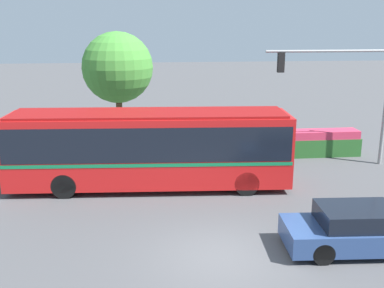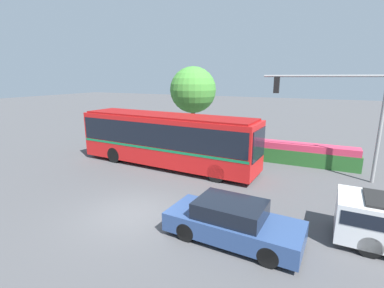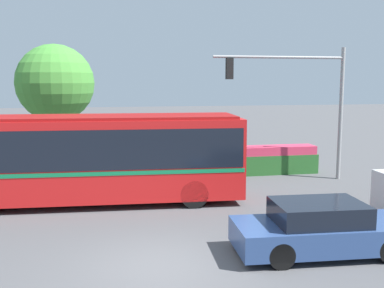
# 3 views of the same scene
# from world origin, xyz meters

# --- Properties ---
(ground_plane) EXTENTS (140.00, 140.00, 0.00)m
(ground_plane) POSITION_xyz_m (0.00, 0.00, 0.00)
(ground_plane) COLOR #4C4C4F
(city_bus) EXTENTS (11.72, 3.22, 3.24)m
(city_bus) POSITION_xyz_m (-2.01, 6.20, 1.84)
(city_bus) COLOR red
(city_bus) RESTS_ON ground
(sedan_foreground) EXTENTS (4.68, 2.13, 1.38)m
(sedan_foreground) POSITION_xyz_m (4.23, -0.01, 0.65)
(sedan_foreground) COLOR navy
(sedan_foreground) RESTS_ON ground
(traffic_light_pole) EXTENTS (6.07, 0.24, 5.97)m
(traffic_light_pole) POSITION_xyz_m (7.62, 8.33, 3.98)
(traffic_light_pole) COLOR gray
(traffic_light_pole) RESTS_ON ground
(flowering_hedge) EXTENTS (8.23, 1.04, 1.35)m
(flowering_hedge) POSITION_xyz_m (4.85, 10.09, 0.66)
(flowering_hedge) COLOR #286028
(flowering_hedge) RESTS_ON ground
(street_tree_left) EXTENTS (3.91, 3.91, 6.34)m
(street_tree_left) POSITION_xyz_m (-3.63, 13.47, 4.36)
(street_tree_left) COLOR brown
(street_tree_left) RESTS_ON ground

